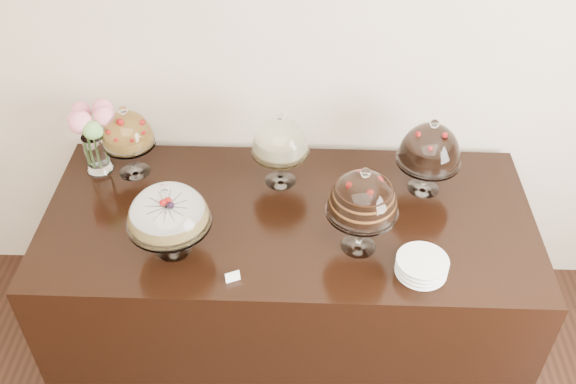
{
  "coord_description": "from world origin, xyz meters",
  "views": [
    {
      "loc": [
        0.18,
        0.34,
        2.86
      ],
      "look_at": [
        0.11,
        2.4,
        1.08
      ],
      "focal_mm": 40.0,
      "sensor_mm": 36.0,
      "label": 1
    }
  ],
  "objects_px": {
    "cake_stand_choco_layer": "(363,197)",
    "cake_stand_fruit_tart": "(127,132)",
    "display_counter": "(288,282)",
    "cake_stand_cheesecake": "(280,140)",
    "flower_vase": "(92,130)",
    "cake_stand_sugar_sponge": "(167,210)",
    "plate_stack": "(422,266)",
    "cake_stand_dark_choco": "(430,147)"
  },
  "relations": [
    {
      "from": "cake_stand_dark_choco",
      "to": "cake_stand_fruit_tart",
      "type": "height_order",
      "value": "cake_stand_dark_choco"
    },
    {
      "from": "plate_stack",
      "to": "cake_stand_sugar_sponge",
      "type": "bearing_deg",
      "value": 174.8
    },
    {
      "from": "cake_stand_choco_layer",
      "to": "cake_stand_cheesecake",
      "type": "height_order",
      "value": "cake_stand_choco_layer"
    },
    {
      "from": "cake_stand_choco_layer",
      "to": "cake_stand_fruit_tart",
      "type": "relative_size",
      "value": 1.13
    },
    {
      "from": "cake_stand_dark_choco",
      "to": "flower_vase",
      "type": "height_order",
      "value": "cake_stand_dark_choco"
    },
    {
      "from": "flower_vase",
      "to": "cake_stand_choco_layer",
      "type": "bearing_deg",
      "value": -21.44
    },
    {
      "from": "cake_stand_choco_layer",
      "to": "cake_stand_cheesecake",
      "type": "xyz_separation_m",
      "value": [
        -0.35,
        0.42,
        -0.04
      ]
    },
    {
      "from": "cake_stand_choco_layer",
      "to": "cake_stand_dark_choco",
      "type": "xyz_separation_m",
      "value": [
        0.32,
        0.39,
        -0.04
      ]
    },
    {
      "from": "cake_stand_sugar_sponge",
      "to": "plate_stack",
      "type": "bearing_deg",
      "value": -5.2
    },
    {
      "from": "flower_vase",
      "to": "plate_stack",
      "type": "xyz_separation_m",
      "value": [
        1.48,
        -0.62,
        -0.2
      ]
    },
    {
      "from": "flower_vase",
      "to": "cake_stand_sugar_sponge",
      "type": "bearing_deg",
      "value": -49.85
    },
    {
      "from": "display_counter",
      "to": "cake_stand_sugar_sponge",
      "type": "relative_size",
      "value": 6.16
    },
    {
      "from": "cake_stand_choco_layer",
      "to": "cake_stand_fruit_tart",
      "type": "height_order",
      "value": "cake_stand_choco_layer"
    },
    {
      "from": "display_counter",
      "to": "cake_stand_sugar_sponge",
      "type": "xyz_separation_m",
      "value": [
        -0.48,
        -0.23,
        0.67
      ]
    },
    {
      "from": "cake_stand_sugar_sponge",
      "to": "cake_stand_fruit_tart",
      "type": "distance_m",
      "value": 0.58
    },
    {
      "from": "cake_stand_dark_choco",
      "to": "flower_vase",
      "type": "relative_size",
      "value": 1.07
    },
    {
      "from": "flower_vase",
      "to": "display_counter",
      "type": "bearing_deg",
      "value": -17.98
    },
    {
      "from": "display_counter",
      "to": "cake_stand_cheesecake",
      "type": "xyz_separation_m",
      "value": [
        -0.05,
        0.24,
        0.69
      ]
    },
    {
      "from": "cake_stand_choco_layer",
      "to": "cake_stand_fruit_tart",
      "type": "distance_m",
      "value": 1.16
    },
    {
      "from": "display_counter",
      "to": "cake_stand_choco_layer",
      "type": "xyz_separation_m",
      "value": [
        0.3,
        -0.18,
        0.73
      ]
    },
    {
      "from": "flower_vase",
      "to": "plate_stack",
      "type": "distance_m",
      "value": 1.61
    },
    {
      "from": "cake_stand_cheesecake",
      "to": "plate_stack",
      "type": "bearing_deg",
      "value": -43.43
    },
    {
      "from": "cake_stand_sugar_sponge",
      "to": "cake_stand_cheesecake",
      "type": "bearing_deg",
      "value": 47.58
    },
    {
      "from": "cake_stand_sugar_sponge",
      "to": "flower_vase",
      "type": "bearing_deg",
      "value": 130.15
    },
    {
      "from": "display_counter",
      "to": "plate_stack",
      "type": "bearing_deg",
      "value": -30.44
    },
    {
      "from": "cake_stand_fruit_tart",
      "to": "cake_stand_sugar_sponge",
      "type": "bearing_deg",
      "value": -61.61
    },
    {
      "from": "cake_stand_choco_layer",
      "to": "cake_stand_dark_choco",
      "type": "relative_size",
      "value": 1.09
    },
    {
      "from": "cake_stand_choco_layer",
      "to": "flower_vase",
      "type": "height_order",
      "value": "cake_stand_choco_layer"
    },
    {
      "from": "cake_stand_fruit_tart",
      "to": "cake_stand_dark_choco",
      "type": "bearing_deg",
      "value": -3.06
    },
    {
      "from": "cake_stand_sugar_sponge",
      "to": "flower_vase",
      "type": "distance_m",
      "value": 0.69
    },
    {
      "from": "display_counter",
      "to": "flower_vase",
      "type": "bearing_deg",
      "value": 162.02
    },
    {
      "from": "display_counter",
      "to": "plate_stack",
      "type": "xyz_separation_m",
      "value": [
        0.55,
        -0.32,
        0.49
      ]
    },
    {
      "from": "cake_stand_dark_choco",
      "to": "cake_stand_fruit_tart",
      "type": "bearing_deg",
      "value": 176.94
    },
    {
      "from": "cake_stand_cheesecake",
      "to": "cake_stand_dark_choco",
      "type": "distance_m",
      "value": 0.67
    },
    {
      "from": "cake_stand_fruit_tart",
      "to": "plate_stack",
      "type": "bearing_deg",
      "value": -24.96
    },
    {
      "from": "cake_stand_sugar_sponge",
      "to": "cake_stand_choco_layer",
      "type": "xyz_separation_m",
      "value": [
        0.78,
        0.05,
        0.05
      ]
    },
    {
      "from": "cake_stand_dark_choco",
      "to": "plate_stack",
      "type": "height_order",
      "value": "cake_stand_dark_choco"
    },
    {
      "from": "cake_stand_sugar_sponge",
      "to": "cake_stand_dark_choco",
      "type": "height_order",
      "value": "cake_stand_dark_choco"
    },
    {
      "from": "cake_stand_sugar_sponge",
      "to": "cake_stand_cheesecake",
      "type": "height_order",
      "value": "cake_stand_cheesecake"
    },
    {
      "from": "plate_stack",
      "to": "display_counter",
      "type": "bearing_deg",
      "value": 149.56
    },
    {
      "from": "cake_stand_choco_layer",
      "to": "plate_stack",
      "type": "bearing_deg",
      "value": -29.79
    },
    {
      "from": "cake_stand_cheesecake",
      "to": "display_counter",
      "type": "bearing_deg",
      "value": -79.19
    }
  ]
}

